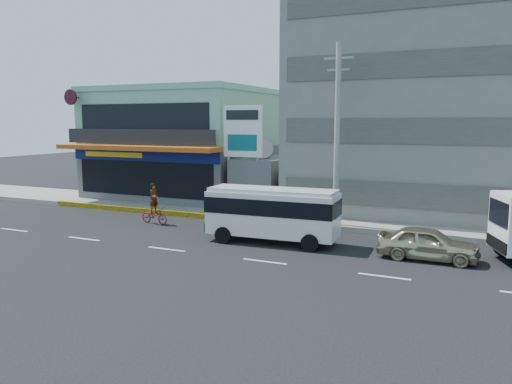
# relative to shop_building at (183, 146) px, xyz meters

# --- Properties ---
(ground) EXTENTS (120.00, 120.00, 0.00)m
(ground) POSITION_rel_shop_building_xyz_m (8.00, -13.95, -4.00)
(ground) COLOR black
(ground) RESTS_ON ground
(sidewalk) EXTENTS (70.00, 5.00, 0.30)m
(sidewalk) POSITION_rel_shop_building_xyz_m (13.00, -4.45, -3.85)
(sidewalk) COLOR gray
(sidewalk) RESTS_ON ground
(shop_building) EXTENTS (12.40, 11.70, 8.00)m
(shop_building) POSITION_rel_shop_building_xyz_m (0.00, 0.00, 0.00)
(shop_building) COLOR #444549
(shop_building) RESTS_ON ground
(concrete_building) EXTENTS (16.00, 12.00, 14.00)m
(concrete_building) POSITION_rel_shop_building_xyz_m (18.00, 1.05, 3.00)
(concrete_building) COLOR gray
(concrete_building) RESTS_ON ground
(gap_structure) EXTENTS (3.00, 6.00, 3.50)m
(gap_structure) POSITION_rel_shop_building_xyz_m (8.00, -1.95, -2.25)
(gap_structure) COLOR #444549
(gap_structure) RESTS_ON ground
(satellite_dish) EXTENTS (1.50, 1.50, 0.15)m
(satellite_dish) POSITION_rel_shop_building_xyz_m (8.00, -2.95, -0.42)
(satellite_dish) COLOR slate
(satellite_dish) RESTS_ON gap_structure
(billboard) EXTENTS (2.60, 0.18, 6.90)m
(billboard) POSITION_rel_shop_building_xyz_m (7.50, -4.75, 0.93)
(billboard) COLOR gray
(billboard) RESTS_ON ground
(utility_pole_near) EXTENTS (1.60, 0.30, 10.00)m
(utility_pole_near) POSITION_rel_shop_building_xyz_m (14.00, -6.55, 1.15)
(utility_pole_near) COLOR #999993
(utility_pole_near) RESTS_ON ground
(minibus) EXTENTS (6.50, 2.51, 2.68)m
(minibus) POSITION_rel_shop_building_xyz_m (12.00, -10.72, -2.40)
(minibus) COLOR silver
(minibus) RESTS_ON ground
(sedan) EXTENTS (4.21, 1.71, 1.43)m
(sedan) POSITION_rel_shop_building_xyz_m (19.25, -10.76, -3.28)
(sedan) COLOR #BDB290
(sedan) RESTS_ON ground
(motorcycle_rider) EXTENTS (1.90, 0.82, 2.37)m
(motorcycle_rider) POSITION_rel_shop_building_xyz_m (4.00, -9.32, -3.21)
(motorcycle_rider) COLOR maroon
(motorcycle_rider) RESTS_ON ground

